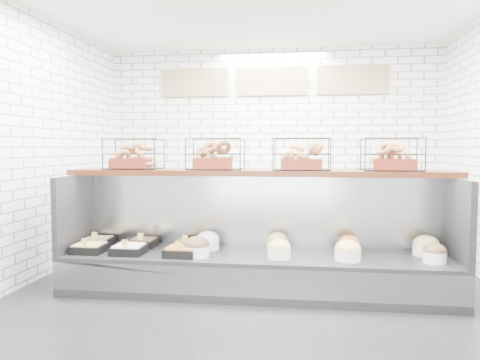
# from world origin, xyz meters

# --- Properties ---
(ground) EXTENTS (5.50, 5.50, 0.00)m
(ground) POSITION_xyz_m (0.00, 0.00, 0.00)
(ground) COLOR black
(ground) RESTS_ON ground
(room_shell) EXTENTS (5.02, 5.51, 3.01)m
(room_shell) POSITION_xyz_m (0.00, 0.60, 2.06)
(room_shell) COLOR white
(room_shell) RESTS_ON ground
(display_case) EXTENTS (4.00, 0.90, 1.20)m
(display_case) POSITION_xyz_m (-0.00, 0.34, 0.33)
(display_case) COLOR black
(display_case) RESTS_ON ground
(bagel_shelf) EXTENTS (4.10, 0.50, 0.40)m
(bagel_shelf) POSITION_xyz_m (0.00, 0.52, 1.38)
(bagel_shelf) COLOR #3C180C
(bagel_shelf) RESTS_ON display_case
(prep_counter) EXTENTS (4.00, 0.60, 1.20)m
(prep_counter) POSITION_xyz_m (-0.00, 2.43, 0.47)
(prep_counter) COLOR #93969B
(prep_counter) RESTS_ON ground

